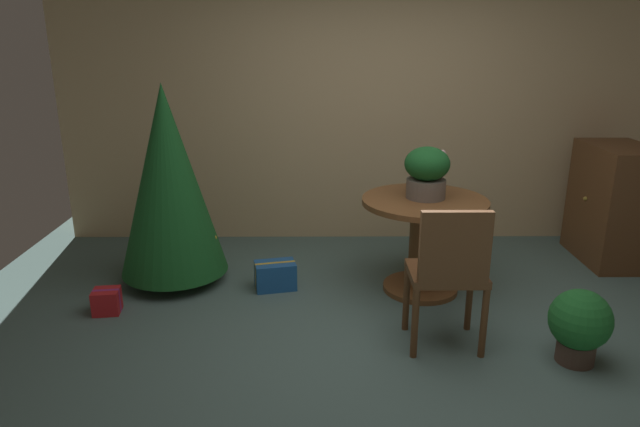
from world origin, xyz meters
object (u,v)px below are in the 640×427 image
Objects in this scene: holiday_tree at (169,181)px; potted_plant at (580,324)px; flower_vase at (427,171)px; round_dining_table at (423,232)px; gift_box_blue at (275,275)px; wooden_chair_near at (449,269)px; gift_box_red at (107,301)px; wooden_cabinet at (614,204)px.

holiday_tree reaches higher than potted_plant.
round_dining_table is at bearing -104.08° from flower_vase.
potted_plant reaches higher than gift_box_blue.
round_dining_table reaches higher than potted_plant.
wooden_chair_near is at bearing -38.58° from gift_box_blue.
holiday_tree reaches higher than flower_vase.
gift_box_red is at bearing -170.94° from round_dining_table.
round_dining_table is 2.71× the size of gift_box_blue.
flower_vase is 1.91× the size of gift_box_red.
gift_box_red is 0.20× the size of wooden_cabinet.
holiday_tree is 4.54× the size of gift_box_blue.
holiday_tree reaches higher than round_dining_table.
flower_vase reaches higher than wooden_chair_near.
round_dining_table is 1.00× the size of wooden_chair_near.
holiday_tree reaches higher than wooden_cabinet.
flower_vase is 1.44m from gift_box_blue.
holiday_tree is 1.12m from gift_box_blue.
wooden_chair_near reaches higher than potted_plant.
holiday_tree is at bearing -173.24° from wooden_cabinet.
wooden_chair_near is 1.54m from gift_box_blue.
wooden_chair_near is 0.60× the size of holiday_tree.
wooden_cabinet is 2.18× the size of potted_plant.
gift_box_red is (-2.36, 0.51, -0.47)m from wooden_chair_near.
potted_plant is (0.78, -0.16, -0.29)m from wooden_chair_near.
gift_box_red is (-2.36, -0.38, -0.40)m from round_dining_table.
flower_vase reaches higher than potted_plant.
wooden_cabinet is (1.80, 1.52, -0.04)m from wooden_chair_near.
round_dining_table is at bearing 126.71° from potted_plant.
gift_box_blue is at bearing 178.21° from round_dining_table.
gift_box_red is (-2.37, -0.41, -0.88)m from flower_vase.
gift_box_blue is at bearing 150.76° from potted_plant.
potted_plant is (0.77, -1.08, -0.70)m from flower_vase.
potted_plant is at bearing -121.05° from wooden_cabinet.
holiday_tree reaches higher than gift_box_blue.
gift_box_blue is 0.74× the size of potted_plant.
round_dining_table is 1.33m from potted_plant.
gift_box_blue is (0.83, -0.15, -0.74)m from holiday_tree.
gift_box_blue is 2.23m from potted_plant.
gift_box_blue is (1.20, 0.41, 0.02)m from gift_box_red.
holiday_tree is at bearing 151.60° from wooden_chair_near.
round_dining_table is 0.48m from flower_vase.
wooden_cabinet is (1.79, 0.60, -0.45)m from flower_vase.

